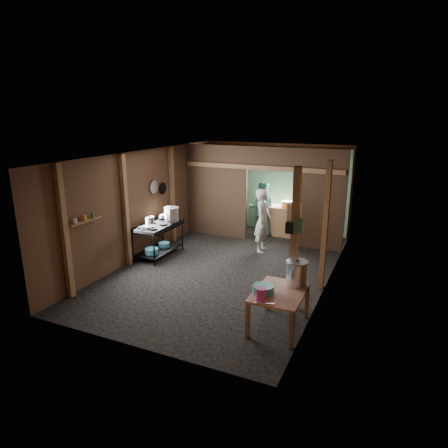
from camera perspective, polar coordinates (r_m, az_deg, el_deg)
The scene contains 43 objects.
floor at distance 9.14m, azimuth 0.52°, elevation -6.34°, with size 4.50×7.00×0.00m, color black.
ceiling at distance 8.50m, azimuth 0.57°, elevation 10.11°, with size 4.50×7.00×0.00m, color #282524.
wall_back at distance 11.94m, azimuth 7.38°, elevation 5.36°, with size 4.50×0.00×2.60m, color #4E2F19.
wall_front at distance 5.85m, azimuth -13.54°, elevation -6.19°, with size 4.50×0.00×2.60m, color #4E2F19.
wall_left at distance 9.83m, azimuth -11.56°, elevation 2.90°, with size 0.00×7.00×2.60m, color #4E2F19.
wall_right at distance 8.12m, azimuth 15.23°, elevation -0.09°, with size 0.00×7.00×2.60m, color #4E2F19.
partition_left at distance 11.22m, azimuth -1.11°, elevation 4.81°, with size 1.85×0.10×2.60m, color #442D1D.
partition_right at distance 10.33m, azimuth 13.60°, elevation 3.40°, with size 1.35×0.10×2.60m, color #442D1D.
partition_header at distance 10.49m, azimuth 6.76°, elevation 9.46°, with size 1.30×0.10×0.60m, color #442D1D.
turquoise_panel at distance 11.89m, azimuth 7.29°, elevation 5.08°, with size 4.40×0.06×2.50m, color #7BBAB8.
back_counter at distance 11.54m, azimuth 7.84°, elevation 0.51°, with size 1.20×0.50×0.85m, color #926242.
wall_clock at distance 11.68m, azimuth 8.52°, elevation 8.07°, with size 0.20×0.20×0.03m, color silver.
post_left_a at distance 7.90m, azimuth -22.15°, elevation -1.16°, with size 0.10×0.12×2.60m, color #926242.
post_left_b at distance 9.17m, azimuth -14.10°, elevation 1.81°, with size 0.10×0.12×2.60m, color #926242.
post_left_c at distance 10.76m, azimuth -7.54°, elevation 4.20°, with size 0.10×0.12×2.60m, color #926242.
post_right at distance 7.94m, azimuth 14.49°, elevation -0.39°, with size 0.10×0.12×2.60m, color #926242.
post_free at distance 6.97m, azimuth 10.19°, elevation -2.40°, with size 0.12×0.12×2.60m, color #926242.
cross_beam at distance 10.55m, azimuth 5.33°, elevation 8.17°, with size 4.40×0.12×0.12m, color #926242.
pan_lid_big at distance 10.06m, azimuth -10.15°, elevation 5.30°, with size 0.34×0.34×0.03m, color gray.
pan_lid_small at distance 10.40m, azimuth -8.89°, elevation 5.14°, with size 0.30×0.30×0.03m, color black.
wall_shelf at distance 8.18m, azimuth -19.58°, elevation 0.40°, with size 0.14×0.80×0.03m, color #926242.
jar_white at distance 8.00m, azimuth -20.85°, elevation 0.41°, with size 0.07×0.07×0.10m, color silver.
jar_yellow at distance 8.17m, azimuth -19.62°, elevation 0.84°, with size 0.08×0.08×0.10m, color orange.
jar_green at distance 8.32m, azimuth -18.59°, elevation 1.21°, with size 0.06×0.06×0.10m, color #2A5033.
bag_white at distance 6.92m, azimuth 10.15°, elevation 1.62°, with size 0.22×0.15×0.32m, color silver.
bag_green at distance 6.81m, azimuth 10.75°, elevation -0.21°, with size 0.16×0.12×0.24m, color #2A5033.
bag_black at distance 6.83m, azimuth 9.55°, elevation -0.53°, with size 0.14×0.10×0.20m, color black.
gas_range at distance 9.87m, azimuth -9.48°, elevation -2.29°, with size 0.72×1.40×0.83m, color black, non-canonical shape.
prep_table at distance 6.69m, azimuth 7.97°, elevation -12.21°, with size 0.79×1.09×0.64m, color tan, non-canonical shape.
stove_pot_large at distance 9.92m, azimuth -7.61°, elevation 1.39°, with size 0.37×0.37×0.37m, color silver, non-canonical shape.
stove_pot_med at distance 9.74m, azimuth -10.77°, elevation 0.46°, with size 0.23×0.23×0.21m, color silver, non-canonical shape.
stove_saucepan at distance 10.20m, azimuth -8.94°, elevation 1.08°, with size 0.17×0.17×0.11m, color silver.
frying_pan at distance 9.45m, azimuth -10.82°, elevation -0.39°, with size 0.28×0.50×0.07m, color gray, non-canonical shape.
blue_tub_front at distance 9.68m, azimuth -10.47°, elevation -3.86°, with size 0.32×0.32×0.13m, color teal.
blue_tub_back at distance 10.11m, azimuth -8.71°, elevation -2.98°, with size 0.28×0.28×0.11m, color teal.
stock_pot at distance 6.77m, azimuth 10.51°, elevation -7.09°, with size 0.37×0.37×0.44m, color silver, non-canonical shape.
wash_basin at distance 6.46m, azimuth 5.74°, elevation -9.39°, with size 0.35×0.35×0.13m, color teal.
pink_bucket at distance 6.22m, azimuth 5.41°, elevation -10.07°, with size 0.16×0.16×0.19m, color #C93896.
knife at distance 6.15m, azimuth 5.91°, elevation -11.38°, with size 0.30×0.04×0.01m, color silver.
yellow_tub at distance 11.35m, azimuth 9.12°, elevation 2.87°, with size 0.32×0.32×0.18m, color orange.
red_cup at distance 11.53m, azimuth 6.05°, elevation 3.06°, with size 0.11×0.11×0.13m, color #A0242F.
cook at distance 10.00m, azimuth 5.67°, elevation 0.50°, with size 0.59×0.39×1.63m, color silver.
worker_back at distance 11.41m, azimuth 5.49°, elevation 2.24°, with size 0.76×0.59×1.56m, color teal.
Camera 1 is at (3.42, -7.74, 3.46)m, focal length 31.46 mm.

